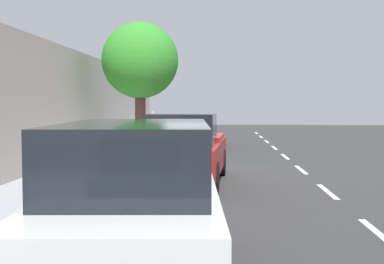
{
  "coord_description": "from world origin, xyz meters",
  "views": [
    {
      "loc": [
        -0.56,
        16.51,
        2.22
      ],
      "look_at": [
        0.65,
        -5.33,
        0.99
      ],
      "focal_mm": 47.58,
      "sensor_mm": 36.0,
      "label": 1
    }
  ],
  "objects": [
    {
      "name": "parked_pickup_red_second",
      "position": [
        0.39,
        2.6,
        0.9
      ],
      "size": [
        2.28,
        5.41,
        1.95
      ],
      "color": "maroon",
      "rests_on": "ground"
    },
    {
      "name": "curb_edge",
      "position": [
        1.54,
        0.0,
        0.08
      ],
      "size": [
        0.16,
        45.32,
        0.17
      ],
      "primitive_type": "cube",
      "color": "gray",
      "rests_on": "ground"
    },
    {
      "name": "parked_suv_white_mid",
      "position": [
        0.44,
        10.55,
        1.03
      ],
      "size": [
        2.18,
        4.8,
        1.99
      ],
      "color": "white",
      "rests_on": "ground"
    },
    {
      "name": "bicycle_at_curb",
      "position": [
        1.07,
        -4.85,
        0.36
      ],
      "size": [
        1.7,
        0.46,
        0.73
      ],
      "color": "black",
      "rests_on": "ground"
    },
    {
      "name": "fire_hydrant",
      "position": [
        1.97,
        6.79,
        0.59
      ],
      "size": [
        0.22,
        0.22,
        0.84
      ],
      "color": "red",
      "rests_on": "sidewalk"
    },
    {
      "name": "cyclist_with_backpack",
      "position": [
        1.3,
        -5.3,
        1.05
      ],
      "size": [
        0.45,
        0.62,
        1.72
      ],
      "color": "#C6B284",
      "rests_on": "ground"
    },
    {
      "name": "parked_sedan_dark_blue_nearest",
      "position": [
        0.5,
        -9.26,
        0.75
      ],
      "size": [
        1.94,
        4.45,
        1.52
      ],
      "color": "navy",
      "rests_on": "ground"
    },
    {
      "name": "building_facade",
      "position": [
        5.16,
        0.0,
        2.12
      ],
      "size": [
        0.5,
        45.32,
        4.23
      ],
      "primitive_type": "cube",
      "color": "#ABA498",
      "rests_on": "ground"
    },
    {
      "name": "lane_stripe_bike_edge",
      "position": [
        0.07,
        0.0,
        0.0
      ],
      "size": [
        0.12,
        45.32,
        0.01
      ],
      "primitive_type": "cube",
      "color": "white",
      "rests_on": "ground"
    },
    {
      "name": "street_tree_near_cyclist",
      "position": [
        2.61,
        -3.54,
        3.88
      ],
      "size": [
        3.02,
        3.02,
        5.26
      ],
      "color": "brown",
      "rests_on": "sidewalk"
    },
    {
      "name": "lane_stripe_centre",
      "position": [
        -3.27,
        -0.56,
        0.0
      ],
      "size": [
        0.14,
        44.2,
        0.01
      ],
      "color": "white",
      "rests_on": "ground"
    },
    {
      "name": "sidewalk",
      "position": [
        3.26,
        0.0,
        0.08
      ],
      "size": [
        3.3,
        45.32,
        0.17
      ],
      "primitive_type": "cube",
      "color": "#9998A3",
      "rests_on": "ground"
    },
    {
      "name": "ground",
      "position": [
        0.0,
        0.0,
        0.0
      ],
      "size": [
        72.51,
        72.51,
        0.0
      ],
      "primitive_type": "plane",
      "color": "#313131"
    },
    {
      "name": "pedestrian_on_phone",
      "position": [
        3.26,
        -12.12,
        1.07
      ],
      "size": [
        0.61,
        0.29,
        1.6
      ],
      "color": "black",
      "rests_on": "sidewalk"
    }
  ]
}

